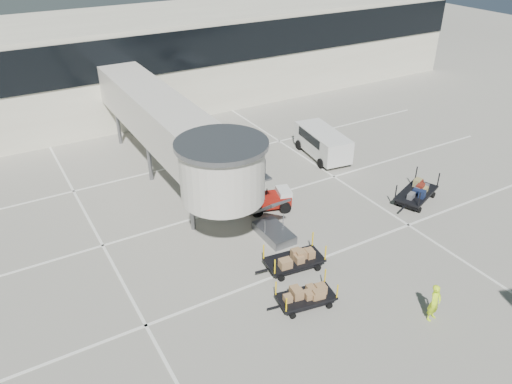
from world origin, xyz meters
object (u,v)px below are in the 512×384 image
(box_cart_near, at_px, (306,295))
(box_cart_far, at_px, (294,259))
(minivan, at_px, (322,141))
(baggage_tug, at_px, (269,199))
(ground_worker, at_px, (435,303))
(suitcase_cart, at_px, (417,193))

(box_cart_near, height_order, box_cart_far, box_cart_far)
(box_cart_near, bearing_deg, minivan, 60.27)
(baggage_tug, relative_size, minivan, 0.54)
(box_cart_near, distance_m, ground_worker, 5.69)
(suitcase_cart, bearing_deg, ground_worker, -153.96)
(minivan, bearing_deg, baggage_tug, -140.43)
(box_cart_far, bearing_deg, baggage_tug, 77.34)
(suitcase_cart, bearing_deg, minivan, 76.10)
(box_cart_near, height_order, ground_worker, ground_worker)
(box_cart_far, height_order, minivan, minivan)
(baggage_tug, xyz_separation_m, box_cart_near, (-3.02, -8.15, -0.12))
(suitcase_cart, distance_m, minivan, 8.55)
(box_cart_far, bearing_deg, box_cart_near, -105.14)
(baggage_tug, height_order, minivan, minivan)
(box_cart_near, relative_size, box_cart_far, 0.90)
(box_cart_far, xyz_separation_m, minivan, (9.33, 10.16, 0.64))
(box_cart_far, bearing_deg, ground_worker, -54.75)
(minivan, bearing_deg, box_cart_far, -124.83)
(box_cart_near, height_order, minivan, minivan)
(baggage_tug, relative_size, box_cart_near, 0.87)
(box_cart_near, bearing_deg, suitcase_cart, 29.76)
(baggage_tug, bearing_deg, suitcase_cart, -8.53)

